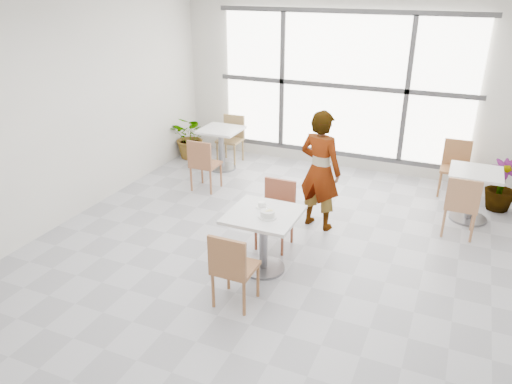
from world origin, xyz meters
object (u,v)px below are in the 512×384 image
at_px(oatmeal_bowl, 268,214).
at_px(plant_right, 501,185).
at_px(chair_near, 232,266).
at_px(bg_table_right, 473,188).
at_px(coffee_cup, 262,205).
at_px(bg_chair_left_far, 232,136).
at_px(chair_far, 277,209).
at_px(plant_left, 191,137).
at_px(bg_chair_right_near, 462,203).
at_px(bg_table_left, 221,143).
at_px(bg_chair_left_near, 203,162).
at_px(bg_chair_right_far, 455,164).
at_px(person, 320,171).
at_px(main_table, 263,231).

distance_m(oatmeal_bowl, plant_right, 3.96).
bearing_deg(chair_near, bg_table_right, -124.93).
relative_size(oatmeal_bowl, bg_table_right, 0.28).
relative_size(coffee_cup, bg_chair_left_far, 0.18).
relative_size(chair_far, plant_left, 1.03).
xyz_separation_m(chair_far, bg_chair_right_near, (2.17, 1.15, 0.00)).
bearing_deg(oatmeal_bowl, bg_table_right, 49.40).
bearing_deg(bg_table_left, bg_chair_right_near, -14.09).
bearing_deg(plant_left, bg_chair_left_near, -52.94).
xyz_separation_m(chair_far, bg_table_right, (2.30, 1.76, -0.01)).
distance_m(bg_chair_left_near, bg_chair_right_far, 4.04).
bearing_deg(person, chair_near, 96.90).
relative_size(person, bg_chair_left_far, 1.92).
distance_m(main_table, bg_chair_left_near, 2.54).
distance_m(main_table, plant_left, 4.17).
bearing_deg(chair_far, bg_table_left, 131.52).
distance_m(person, bg_chair_left_near, 2.15).
relative_size(oatmeal_bowl, bg_chair_left_near, 0.24).
distance_m(oatmeal_bowl, bg_table_right, 3.29).
relative_size(bg_chair_left_near, bg_chair_right_far, 1.00).
height_order(person, bg_chair_left_far, person).
relative_size(oatmeal_bowl, bg_table_left, 0.28).
bearing_deg(bg_chair_left_far, bg_table_right, -11.37).
height_order(bg_chair_left_far, bg_chair_right_near, same).
bearing_deg(plant_left, coffee_cup, -47.54).
distance_m(bg_table_left, plant_left, 0.83).
height_order(bg_table_right, bg_chair_right_near, bg_chair_right_near).
distance_m(oatmeal_bowl, bg_chair_right_near, 2.76).
relative_size(oatmeal_bowl, plant_left, 0.25).
bearing_deg(person, chair_far, 77.76).
height_order(person, bg_table_right, person).
xyz_separation_m(coffee_cup, bg_chair_right_near, (2.17, 1.66, -0.28)).
bearing_deg(oatmeal_bowl, person, 82.68).
bearing_deg(bg_chair_left_near, plant_right, -165.37).
bearing_deg(coffee_cup, person, 73.94).
xyz_separation_m(chair_far, plant_left, (-2.71, 2.45, -0.08)).
bearing_deg(oatmeal_bowl, bg_table_left, 125.78).
relative_size(bg_chair_left_far, plant_right, 1.12).
bearing_deg(plant_right, bg_chair_right_near, -114.23).
relative_size(bg_table_left, bg_table_right, 1.00).
height_order(chair_far, plant_right, chair_far).
xyz_separation_m(oatmeal_bowl, bg_chair_right_far, (1.84, 3.41, -0.29)).
bearing_deg(plant_left, bg_chair_right_near, -14.93).
relative_size(chair_near, person, 0.52).
height_order(chair_far, oatmeal_bowl, chair_far).
bearing_deg(bg_chair_left_near, bg_table_right, -171.29).
xyz_separation_m(bg_chair_right_near, plant_right, (0.52, 1.15, -0.11)).
height_order(person, plant_left, person).
height_order(oatmeal_bowl, bg_chair_left_far, bg_chair_left_far).
bearing_deg(plant_left, bg_chair_right_far, 2.74).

